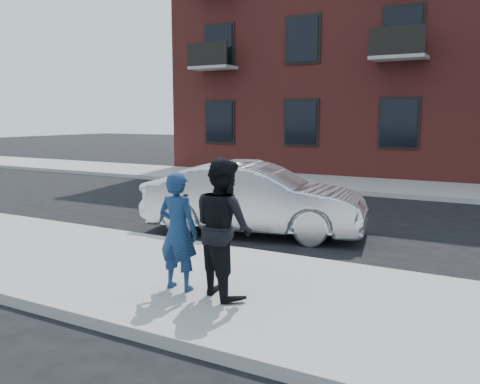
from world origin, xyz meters
The scene contains 9 objects.
ground centered at (0.00, 0.00, 0.00)m, with size 100.00×100.00×0.00m, color black.
near_sidewalk centered at (0.00, -0.25, 0.07)m, with size 50.00×3.50×0.15m, color gray.
near_curb centered at (0.00, 1.55, 0.07)m, with size 50.00×0.10×0.15m, color #999691.
far_sidewalk centered at (0.00, 11.25, 0.07)m, with size 50.00×3.50×0.15m, color gray.
far_curb centered at (0.00, 9.45, 0.07)m, with size 50.00×0.10×0.15m, color #999691.
apartment_building centered at (2.00, 18.00, 6.16)m, with size 24.30×10.30×12.30m.
silver_sedan centered at (-0.71, 3.20, 0.75)m, with size 1.58×4.53×1.49m, color silver.
man_hoodie centered at (0.20, -0.71, 0.94)m, with size 0.58×0.48×1.57m.
man_peacoat centered at (0.83, -0.60, 1.04)m, with size 1.08×1.01×1.78m.
Camera 1 is at (4.08, -6.02, 2.43)m, focal length 38.00 mm.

